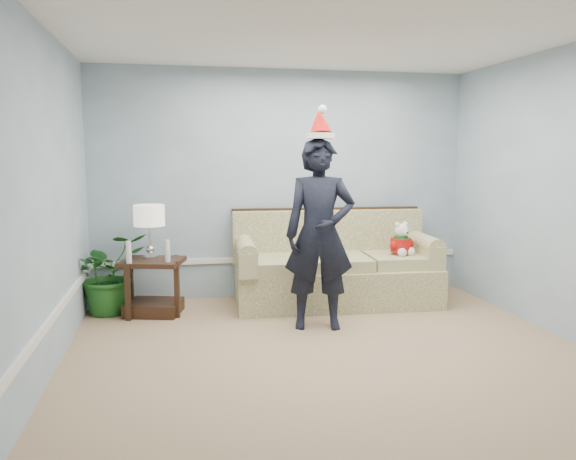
% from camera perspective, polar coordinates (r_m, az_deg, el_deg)
% --- Properties ---
extents(room_shell, '(4.54, 5.04, 2.74)m').
position_cam_1_polar(room_shell, '(4.33, 5.82, 2.94)').
color(room_shell, tan).
rests_on(room_shell, ground).
extents(wainscot_trim, '(4.49, 4.99, 0.06)m').
position_cam_1_polar(wainscot_trim, '(5.44, -10.09, -5.78)').
color(wainscot_trim, white).
rests_on(wainscot_trim, room_shell).
extents(sofa, '(2.34, 1.11, 1.07)m').
position_cam_1_polar(sofa, '(6.54, 4.74, -4.05)').
color(sofa, '#596A32').
rests_on(sofa, room_shell).
extents(side_table, '(0.73, 0.66, 0.60)m').
position_cam_1_polar(side_table, '(6.23, -13.51, -6.22)').
color(side_table, '#3B2015').
rests_on(side_table, room_shell).
extents(table_lamp, '(0.33, 0.33, 0.58)m').
position_cam_1_polar(table_lamp, '(6.14, -13.92, 1.22)').
color(table_lamp, silver).
rests_on(table_lamp, side_table).
extents(candle_pair, '(0.45, 0.06, 0.23)m').
position_cam_1_polar(candle_pair, '(5.97, -14.02, -2.23)').
color(candle_pair, silver).
rests_on(candle_pair, side_table).
extents(houseplant, '(1.03, 1.00, 0.87)m').
position_cam_1_polar(houseplant, '(6.36, -17.75, -4.22)').
color(houseplant, '#1D5A1D').
rests_on(houseplant, room_shell).
extents(man, '(0.75, 0.56, 1.86)m').
position_cam_1_polar(man, '(5.48, 3.23, -0.45)').
color(man, black).
rests_on(man, room_shell).
extents(santa_hat, '(0.28, 0.31, 0.32)m').
position_cam_1_polar(santa_hat, '(5.44, 3.27, 10.67)').
color(santa_hat, white).
rests_on(santa_hat, man).
extents(teddy_bear, '(0.29, 0.30, 0.39)m').
position_cam_1_polar(teddy_bear, '(6.55, 11.43, -1.28)').
color(teddy_bear, white).
rests_on(teddy_bear, sofa).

